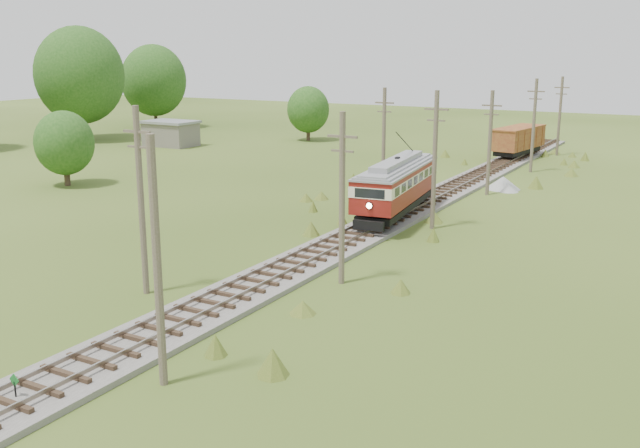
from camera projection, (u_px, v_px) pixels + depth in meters
The scene contains 18 objects.
railbed_main at pixel (405, 212), 51.01m from camera, with size 3.60×96.00×0.57m.
switch_marker at pixel (15, 386), 23.51m from camera, with size 0.45×0.06×1.08m.
streetcar at pixel (397, 182), 49.08m from camera, with size 4.35×12.31×5.57m.
gondola at pixel (518, 139), 76.84m from camera, with size 3.99×9.07×2.91m.
gravel_pile at pixel (504, 184), 60.11m from camera, with size 3.02×3.20×1.10m.
utility_pole_r_1 at pixel (157, 264), 24.00m from camera, with size 0.30×0.30×8.80m.
utility_pole_r_2 at pixel (342, 197), 34.90m from camera, with size 1.60×0.30×8.60m.
utility_pole_r_3 at pixel (435, 159), 45.89m from camera, with size 1.60×0.30×9.00m.
utility_pole_r_4 at pixel (490, 142), 57.05m from camera, with size 1.60×0.30×8.40m.
utility_pole_r_5 at pixel (534, 125), 67.79m from camera, with size 1.60×0.30×8.90m.
utility_pole_r_6 at pixel (560, 115), 78.91m from camera, with size 1.60×0.30×8.70m.
utility_pole_l_a at pixel (141, 200), 33.36m from camera, with size 1.60×0.30×9.00m.
utility_pole_l_b at pixel (384, 140), 57.23m from camera, with size 1.60×0.30×8.60m.
tree_left_4 at pixel (79, 75), 91.83m from camera, with size 11.34×11.34×14.61m.
tree_left_5 at pixel (154, 80), 106.61m from camera, with size 9.66×9.66×12.44m.
tree_mid_a at pixel (308, 110), 92.25m from camera, with size 5.46×5.46×7.03m.
tree_mid_c at pixel (64, 143), 61.15m from camera, with size 5.04×5.04×6.49m.
shed at pixel (171, 133), 87.58m from camera, with size 6.40×4.40×3.10m.
Camera 1 is at (19.21, -12.31, 11.40)m, focal length 40.00 mm.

